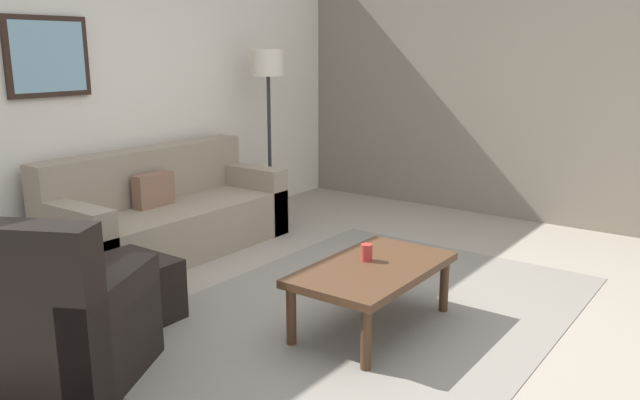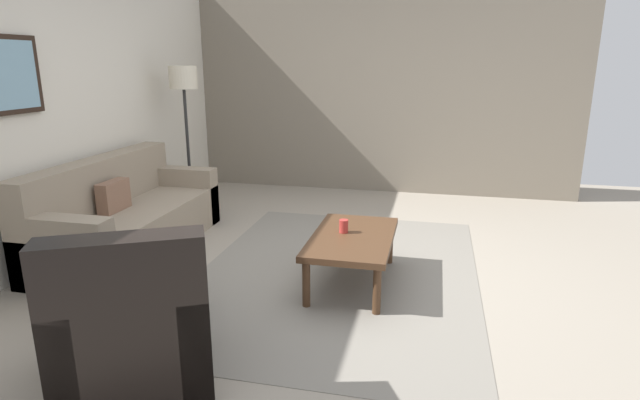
# 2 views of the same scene
# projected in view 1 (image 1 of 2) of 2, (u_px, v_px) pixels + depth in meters

# --- Properties ---
(ground_plane) EXTENTS (8.00, 8.00, 0.00)m
(ground_plane) POSITION_uv_depth(u_px,v_px,m) (365.00, 313.00, 4.21)
(ground_plane) COLOR gray
(rear_partition) EXTENTS (6.00, 0.12, 2.80)m
(rear_partition) POSITION_uv_depth(u_px,v_px,m) (109.00, 87.00, 5.37)
(rear_partition) COLOR silver
(rear_partition) RESTS_ON ground_plane
(stone_feature_panel) EXTENTS (0.12, 5.20, 2.80)m
(stone_feature_panel) POSITION_uv_depth(u_px,v_px,m) (529.00, 81.00, 6.24)
(stone_feature_panel) COLOR slate
(stone_feature_panel) RESTS_ON ground_plane
(area_rug) EXTENTS (3.24, 2.33, 0.01)m
(area_rug) POSITION_uv_depth(u_px,v_px,m) (365.00, 312.00, 4.21)
(area_rug) COLOR gray
(area_rug) RESTS_ON ground_plane
(couch_main) EXTENTS (2.09, 0.86, 0.88)m
(couch_main) POSITION_uv_depth(u_px,v_px,m) (165.00, 217.00, 5.44)
(couch_main) COLOR gray
(couch_main) RESTS_ON ground_plane
(armchair_leather) EXTENTS (1.08, 1.08, 0.95)m
(armchair_leather) POSITION_uv_depth(u_px,v_px,m) (50.00, 333.00, 3.21)
(armchair_leather) COLOR black
(armchair_leather) RESTS_ON ground_plane
(ottoman) EXTENTS (0.56, 0.56, 0.40)m
(ottoman) POSITION_uv_depth(u_px,v_px,m) (125.00, 292.00, 4.03)
(ottoman) COLOR black
(ottoman) RESTS_ON ground_plane
(coffee_table) EXTENTS (1.10, 0.64, 0.41)m
(coffee_table) POSITION_uv_depth(u_px,v_px,m) (373.00, 273.00, 3.92)
(coffee_table) COLOR #472D1C
(coffee_table) RESTS_ON ground_plane
(cup) EXTENTS (0.07, 0.07, 0.11)m
(cup) POSITION_uv_depth(u_px,v_px,m) (367.00, 252.00, 3.98)
(cup) COLOR #B2332D
(cup) RESTS_ON coffee_table
(lamp_standing) EXTENTS (0.32, 0.32, 1.71)m
(lamp_standing) POSITION_uv_depth(u_px,v_px,m) (268.00, 80.00, 6.28)
(lamp_standing) COLOR black
(lamp_standing) RESTS_ON ground_plane
(framed_artwork) EXTENTS (0.68, 0.04, 0.61)m
(framed_artwork) POSITION_uv_depth(u_px,v_px,m) (48.00, 57.00, 4.80)
(framed_artwork) COLOR black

